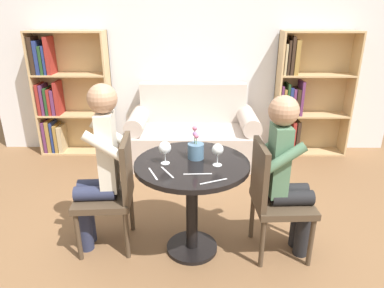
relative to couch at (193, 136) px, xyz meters
The scene contains 17 objects.
ground_plane 1.80m from the couch, 90.00° to the right, with size 16.00×16.00×0.00m, color brown.
back_wall 1.12m from the couch, 90.00° to the left, with size 5.20×0.05×2.70m.
round_table 1.79m from the couch, 90.00° to the right, with size 0.83×0.83×0.76m.
couch is the anchor object (origin of this frame).
bookshelf_left 1.73m from the couch, behind, with size 0.93×0.28×1.55m.
bookshelf_right 1.48m from the couch, 11.00° to the left, with size 0.93×0.28×1.55m.
chair_left 1.81m from the couch, 109.60° to the right, with size 0.45×0.45×0.90m.
chair_right 1.89m from the couch, 71.24° to the right, with size 0.44×0.44×0.90m.
person_left 1.88m from the couch, 111.97° to the right, with size 0.43×0.36×1.31m.
person_right 1.94m from the couch, 68.68° to the right, with size 0.43×0.35×1.24m.
wine_glass_left 1.89m from the couch, 96.03° to the right, with size 0.09×0.09×0.16m.
wine_glass_right 1.91m from the couch, 84.41° to the right, with size 0.08×0.08×0.16m.
flower_vase 1.77m from the couch, 89.09° to the right, with size 0.12×0.12×0.25m.
knife_left_setting 2.01m from the couch, 88.84° to the right, with size 0.19×0.02×0.00m.
fork_left_setting 1.99m from the couch, 94.86° to the right, with size 0.10×0.17×0.00m.
knife_right_setting 2.03m from the couch, 97.49° to the right, with size 0.08×0.18×0.00m.
fork_right_setting 2.12m from the couch, 86.14° to the right, with size 0.18×0.09×0.00m.
Camera 1 is at (0.02, -2.23, 1.77)m, focal length 32.00 mm.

